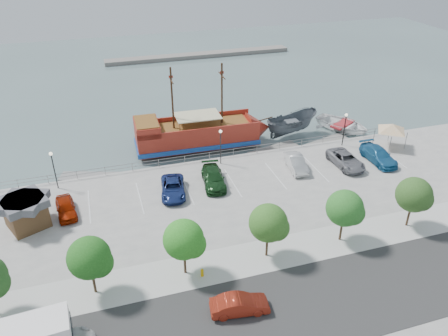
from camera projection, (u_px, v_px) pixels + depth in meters
name	position (u px, v px, depth m)	size (l,w,h in m)	color
ground	(239.00, 200.00, 45.95)	(160.00, 160.00, 0.00)	#4F6161
street	(310.00, 304.00, 32.17)	(100.00, 8.00, 0.04)	#303030
sidewalk	(277.00, 253.00, 37.15)	(100.00, 4.00, 0.05)	#B7B7B7
seawall_railing	(217.00, 155.00, 51.67)	(50.00, 0.06, 1.00)	gray
far_shore	(199.00, 55.00, 93.99)	(40.00, 3.00, 0.80)	slate
pirate_ship	(207.00, 133.00, 55.90)	(18.10, 5.53, 11.35)	maroon
patrol_boat	(291.00, 126.00, 58.88)	(2.99, 7.94, 3.07)	#4D545B
speedboat	(342.00, 126.00, 60.66)	(5.44, 7.61, 1.58)	white
dock_west	(91.00, 177.00, 49.68)	(6.87, 1.96, 0.39)	gray
dock_mid	(273.00, 150.00, 55.52)	(6.87, 1.96, 0.39)	slate
dock_east	(326.00, 143.00, 57.47)	(6.47, 1.85, 0.37)	gray
shed	(25.00, 211.00, 39.74)	(4.78, 4.78, 2.97)	brown
canopy_tent	(393.00, 124.00, 53.05)	(5.02, 5.02, 3.59)	slate
street_sedan	(240.00, 305.00, 31.24)	(1.49, 4.26, 1.40)	maroon
fire_hydrant	(202.00, 272.00, 34.52)	(0.26, 0.26, 0.75)	#DEA607
lamp_post_left	(53.00, 164.00, 44.73)	(0.36, 0.36, 4.28)	black
lamp_post_mid	(221.00, 141.00, 49.40)	(0.36, 0.36, 4.28)	black
lamp_post_right	(345.00, 124.00, 53.55)	(0.36, 0.36, 4.28)	black
tree_b	(91.00, 259.00, 31.61)	(3.30, 3.20, 5.00)	#473321
tree_c	(186.00, 241.00, 33.43)	(3.30, 3.20, 5.00)	#473321
tree_d	(270.00, 224.00, 35.24)	(3.30, 3.20, 5.00)	#473321
tree_e	(346.00, 209.00, 37.06)	(3.30, 3.20, 5.00)	#473321
tree_f	(416.00, 196.00, 38.87)	(3.30, 3.20, 5.00)	#473321
parked_car_a	(66.00, 208.00, 41.72)	(1.73, 4.30, 1.46)	#961E03
parked_car_c	(173.00, 188.00, 44.84)	(2.39, 5.19, 1.44)	navy
parked_car_d	(213.00, 178.00, 46.45)	(2.21, 5.43, 1.58)	#173E1A
parked_car_f	(296.00, 163.00, 49.37)	(1.64, 4.71, 1.55)	silver
parked_car_g	(346.00, 160.00, 50.01)	(2.53, 5.48, 1.52)	gray
parked_car_h	(378.00, 155.00, 50.89)	(2.29, 5.62, 1.63)	#1E6092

